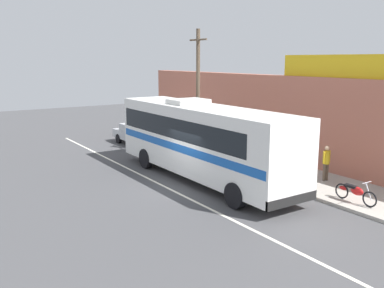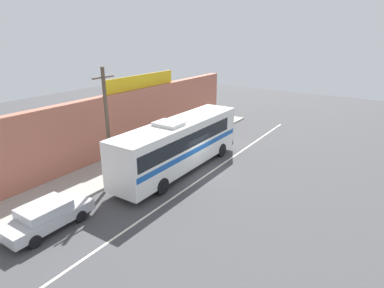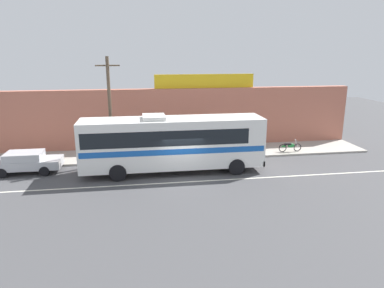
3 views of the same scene
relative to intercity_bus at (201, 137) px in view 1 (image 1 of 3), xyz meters
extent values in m
plane|color=#444447|center=(0.59, -1.23, -2.07)|extent=(70.00, 70.00, 0.00)
cube|color=#A8A399|center=(0.59, 3.97, -2.00)|extent=(30.00, 3.60, 0.14)
cube|color=#B26651|center=(0.59, 6.12, 0.33)|extent=(30.00, 0.70, 4.80)
cube|color=gold|center=(3.32, 6.12, 3.28)|extent=(8.04, 0.12, 1.10)
cube|color=silver|center=(0.59, -2.03, -2.06)|extent=(30.00, 0.14, 0.01)
cube|color=white|center=(0.08, 0.00, -0.07)|extent=(11.62, 2.51, 3.10)
cube|color=black|center=(-0.38, 0.00, 0.48)|extent=(10.23, 2.53, 0.96)
cube|color=#1956B2|center=(0.08, 0.00, -0.37)|extent=(11.39, 2.53, 0.36)
cube|color=black|center=(5.86, 0.00, 0.38)|extent=(0.04, 2.26, 1.40)
cube|color=black|center=(5.85, 0.00, -1.44)|extent=(0.12, 2.51, 0.36)
cube|color=silver|center=(-1.08, 0.00, 1.60)|extent=(1.40, 1.76, 0.24)
cylinder|color=black|center=(4.03, 1.17, -1.55)|extent=(1.04, 0.32, 1.04)
cylinder|color=black|center=(4.03, -1.17, -1.55)|extent=(1.04, 0.32, 1.04)
cylinder|color=black|center=(-3.40, 1.17, -1.55)|extent=(1.04, 0.32, 1.04)
cylinder|color=black|center=(-3.40, -1.17, -1.55)|extent=(1.04, 0.32, 1.04)
cube|color=#B7BABF|center=(-9.32, 1.29, -1.46)|extent=(4.35, 1.80, 0.56)
cube|color=#B7BABF|center=(-9.42, 1.29, -0.94)|extent=(2.26, 1.62, 0.48)
cube|color=black|center=(-8.58, 1.29, -0.97)|extent=(0.21, 1.51, 0.34)
cylinder|color=black|center=(-8.06, 2.14, -1.76)|extent=(0.62, 0.20, 0.62)
cylinder|color=black|center=(-8.06, 0.44, -1.76)|extent=(0.62, 0.20, 0.62)
cylinder|color=black|center=(-10.58, 2.14, -1.76)|extent=(0.62, 0.20, 0.62)
cylinder|color=black|center=(-10.58, 0.44, -1.76)|extent=(0.62, 0.20, 0.62)
cylinder|color=brown|center=(-3.93, 2.52, 1.68)|extent=(0.22, 0.22, 7.21)
cylinder|color=brown|center=(-3.93, 2.52, 4.68)|extent=(1.60, 0.10, 0.10)
torus|color=black|center=(7.06, 2.93, -1.62)|extent=(0.62, 0.06, 0.62)
torus|color=black|center=(5.80, 2.93, -1.62)|extent=(0.62, 0.06, 0.62)
cylinder|color=silver|center=(6.98, 2.93, -1.32)|extent=(0.34, 0.04, 0.65)
cylinder|color=silver|center=(6.88, 2.93, -1.00)|extent=(0.03, 0.56, 0.03)
ellipsoid|color=red|center=(6.49, 2.93, -1.44)|extent=(0.56, 0.22, 0.34)
cube|color=black|center=(6.20, 2.93, -1.32)|extent=(0.52, 0.20, 0.10)
ellipsoid|color=red|center=(5.86, 2.93, -1.48)|extent=(0.36, 0.14, 0.16)
cylinder|color=brown|center=(3.75, 4.54, -1.52)|extent=(0.13, 0.13, 0.80)
cylinder|color=brown|center=(3.75, 4.36, -1.52)|extent=(0.13, 0.13, 0.80)
cylinder|color=gold|center=(3.75, 4.45, -0.82)|extent=(0.30, 0.30, 0.60)
sphere|color=tan|center=(3.75, 4.45, -0.38)|extent=(0.22, 0.22, 0.22)
cylinder|color=gold|center=(3.75, 4.65, -0.79)|extent=(0.08, 0.08, 0.55)
cylinder|color=gold|center=(3.75, 4.25, -0.79)|extent=(0.08, 0.08, 0.55)
cylinder|color=black|center=(0.94, 3.34, -1.55)|extent=(0.13, 0.13, 0.76)
cylinder|color=black|center=(0.94, 3.16, -1.55)|extent=(0.13, 0.13, 0.76)
cylinder|color=white|center=(0.94, 3.25, -0.88)|extent=(0.30, 0.30, 0.57)
sphere|color=tan|center=(0.94, 3.25, -0.47)|extent=(0.21, 0.21, 0.21)
cylinder|color=white|center=(0.94, 3.45, -0.85)|extent=(0.08, 0.08, 0.52)
cylinder|color=white|center=(0.94, 3.05, -0.85)|extent=(0.08, 0.08, 0.52)
camera|label=1|loc=(16.11, -11.19, 3.61)|focal=39.61mm
camera|label=2|loc=(-16.86, -12.21, 7.19)|focal=30.05mm
camera|label=3|loc=(-2.03, -21.73, 5.58)|focal=32.78mm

